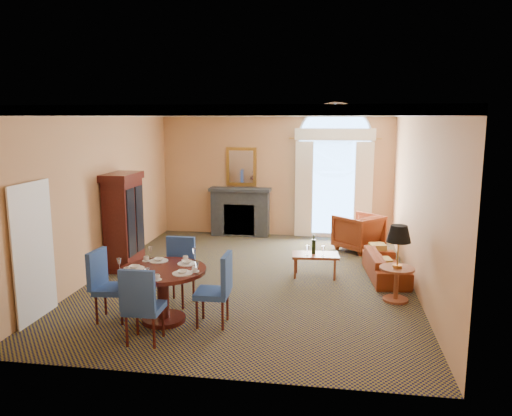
% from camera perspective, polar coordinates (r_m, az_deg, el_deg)
% --- Properties ---
extents(ground, '(7.50, 7.50, 0.00)m').
position_cam_1_polar(ground, '(9.70, -0.47, -8.10)').
color(ground, black).
rests_on(ground, ground).
extents(room_envelope, '(6.04, 7.52, 3.45)m').
position_cam_1_polar(room_envelope, '(9.89, 0.01, 7.09)').
color(room_envelope, tan).
rests_on(room_envelope, ground).
extents(armoire, '(0.56, 1.00, 1.96)m').
position_cam_1_polar(armoire, '(10.56, -14.88, -1.61)').
color(armoire, '#350F0C').
rests_on(armoire, ground).
extents(dining_table, '(1.32, 1.32, 1.03)m').
position_cam_1_polar(dining_table, '(7.72, -10.61, -8.35)').
color(dining_table, '#350F0C').
rests_on(dining_table, ground).
extents(dining_chair_north, '(0.58, 0.58, 1.10)m').
position_cam_1_polar(dining_chair_north, '(8.47, -8.76, -6.55)').
color(dining_chair_north, navy).
rests_on(dining_chair_north, ground).
extents(dining_chair_south, '(0.50, 0.51, 1.10)m').
position_cam_1_polar(dining_chair_south, '(7.00, -13.00, -10.36)').
color(dining_chair_south, navy).
rests_on(dining_chair_south, ground).
extents(dining_chair_east, '(0.51, 0.50, 1.10)m').
position_cam_1_polar(dining_chair_east, '(7.48, -4.23, -8.75)').
color(dining_chair_east, navy).
rests_on(dining_chair_east, ground).
extents(dining_chair_west, '(0.55, 0.54, 1.10)m').
position_cam_1_polar(dining_chair_west, '(7.99, -16.86, -7.93)').
color(dining_chair_west, navy).
rests_on(dining_chair_west, ground).
extents(sofa, '(0.82, 1.73, 0.49)m').
position_cam_1_polar(sofa, '(10.02, 14.63, -6.39)').
color(sofa, maroon).
rests_on(sofa, ground).
extents(armchair, '(1.30, 1.30, 0.85)m').
position_cam_1_polar(armchair, '(11.89, 11.63, -2.74)').
color(armchair, maroon).
rests_on(armchair, ground).
extents(coffee_table, '(0.94, 0.57, 0.83)m').
position_cam_1_polar(coffee_table, '(9.78, 6.78, -5.40)').
color(coffee_table, brown).
rests_on(coffee_table, ground).
extents(side_table, '(0.58, 0.58, 1.28)m').
position_cam_1_polar(side_table, '(8.68, 15.91, -4.98)').
color(side_table, brown).
rests_on(side_table, ground).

